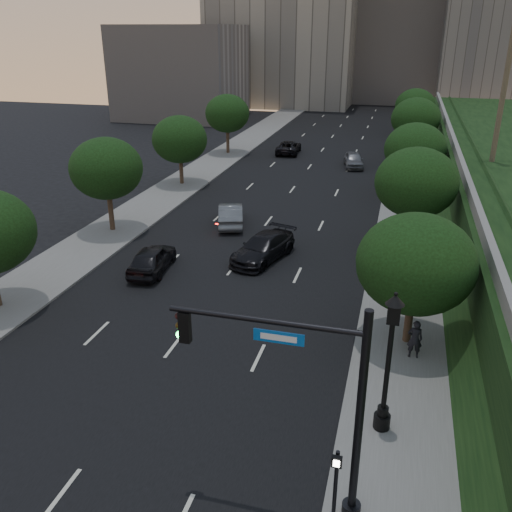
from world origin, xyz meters
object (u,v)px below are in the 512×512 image
(sedan_far_left, at_px, (289,147))
(pedestrian_b, at_px, (408,292))
(traffic_signal_mast, at_px, (320,411))
(street_lamp, at_px, (387,370))
(sedan_near_left, at_px, (152,259))
(sedan_far_right, at_px, (354,160))
(pedestrian_a, at_px, (415,339))
(sedan_mid_left, at_px, (231,214))
(sedan_near_right, at_px, (263,248))
(pedestrian_c, at_px, (408,278))

(sedan_far_left, xyz_separation_m, pedestrian_b, (13.76, -35.84, 0.38))
(traffic_signal_mast, bearing_deg, sedan_far_left, 102.86)
(street_lamp, bearing_deg, sedan_near_left, 142.64)
(sedan_far_right, height_order, pedestrian_b, pedestrian_b)
(pedestrian_a, bearing_deg, sedan_near_left, -24.08)
(sedan_mid_left, xyz_separation_m, sedan_far_right, (6.94, 20.63, -0.02))
(sedan_near_left, relative_size, pedestrian_a, 2.62)
(sedan_far_right, bearing_deg, sedan_near_right, -106.97)
(pedestrian_a, xyz_separation_m, pedestrian_c, (-0.36, 6.62, -0.13))
(sedan_far_right, height_order, pedestrian_c, pedestrian_c)
(sedan_mid_left, xyz_separation_m, pedestrian_a, (13.10, -14.84, 0.24))
(sedan_near_right, bearing_deg, street_lamp, -44.05)
(sedan_near_right, xyz_separation_m, pedestrian_a, (9.15, -9.12, 0.25))
(pedestrian_c, bearing_deg, sedan_near_right, -23.24)
(pedestrian_a, bearing_deg, sedan_mid_left, -52.04)
(street_lamp, bearing_deg, sedan_far_left, 106.04)
(street_lamp, bearing_deg, pedestrian_a, 77.83)
(pedestrian_b, height_order, pedestrian_c, pedestrian_b)
(sedan_far_right, bearing_deg, pedestrian_c, -89.11)
(street_lamp, xyz_separation_m, pedestrian_c, (0.73, 11.65, -1.72))
(sedan_mid_left, height_order, sedan_near_right, sedan_mid_left)
(traffic_signal_mast, distance_m, sedan_near_left, 19.42)
(sedan_near_right, height_order, pedestrian_c, pedestrian_c)
(traffic_signal_mast, height_order, sedan_near_right, traffic_signal_mast)
(pedestrian_a, bearing_deg, sedan_near_right, -48.38)
(pedestrian_a, bearing_deg, street_lamp, 74.36)
(sedan_far_right, distance_m, pedestrian_a, 36.00)
(sedan_far_left, relative_size, sedan_near_right, 0.97)
(pedestrian_a, distance_m, pedestrian_b, 4.45)
(street_lamp, bearing_deg, sedan_mid_left, 121.17)
(traffic_signal_mast, distance_m, sedan_far_left, 50.72)
(street_lamp, bearing_deg, sedan_near_right, 119.69)
(sedan_near_left, relative_size, pedestrian_b, 2.44)
(sedan_far_left, height_order, pedestrian_a, pedestrian_a)
(sedan_far_left, distance_m, pedestrian_a, 42.68)
(traffic_signal_mast, bearing_deg, sedan_near_right, 109.11)
(traffic_signal_mast, relative_size, street_lamp, 1.25)
(sedan_far_right, xyz_separation_m, pedestrian_a, (6.15, -35.47, 0.26))
(traffic_signal_mast, height_order, sedan_far_right, traffic_signal_mast)
(sedan_far_right, xyz_separation_m, pedestrian_c, (5.80, -28.84, 0.12))
(sedan_near_right, distance_m, pedestrian_a, 12.92)
(sedan_near_left, bearing_deg, traffic_signal_mast, 123.46)
(traffic_signal_mast, height_order, pedestrian_b, traffic_signal_mast)
(street_lamp, relative_size, sedan_near_right, 1.02)
(street_lamp, bearing_deg, pedestrian_b, 85.56)
(pedestrian_b, bearing_deg, pedestrian_a, 120.11)
(sedan_near_left, bearing_deg, pedestrian_c, 177.40)
(sedan_mid_left, bearing_deg, pedestrian_a, 113.90)
(sedan_mid_left, bearing_deg, pedestrian_c, 129.65)
(sedan_mid_left, bearing_deg, pedestrian_b, 123.26)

